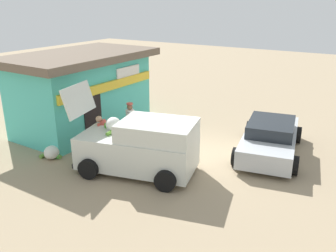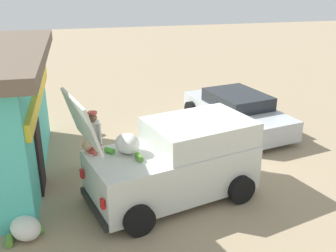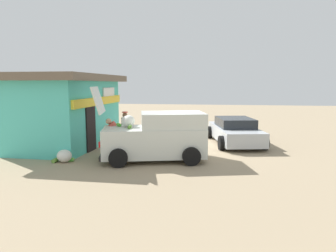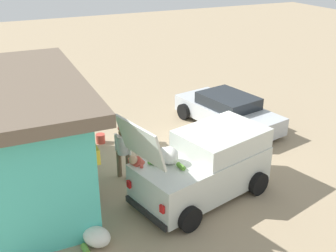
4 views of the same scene
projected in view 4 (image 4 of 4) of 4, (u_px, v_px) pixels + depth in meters
ground_plane at (193, 153)px, 13.86m from camera, size 60.00×60.00×0.00m
storefront_bar at (15, 139)px, 10.95m from camera, size 6.50×3.91×3.34m
delivery_van at (205, 165)px, 11.27m from camera, size 2.89×4.41×2.81m
parked_sedan at (228, 111)px, 15.74m from camera, size 4.69×2.82×1.26m
vendor_standing at (123, 149)px, 12.03m from camera, size 0.48×0.47×1.68m
customer_bending at (142, 172)px, 10.90m from camera, size 0.64×0.74×1.54m
unloaded_banana_pile at (97, 237)px, 9.56m from camera, size 0.89×0.85×0.46m
paint_bucket at (100, 139)px, 14.53m from camera, size 0.33×0.33×0.33m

